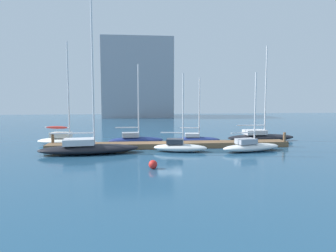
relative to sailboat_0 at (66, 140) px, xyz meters
name	(u,v)px	position (x,y,z in m)	size (l,w,h in m)	color
ground_plane	(170,148)	(10.78, -2.49, -0.61)	(120.00, 120.00, 0.00)	navy
dock_pier	(170,145)	(10.78, -2.49, -0.34)	(24.19, 1.96, 0.54)	brown
dock_piling_near_end	(53,141)	(-0.92, -1.66, 0.14)	(0.28, 0.28, 1.50)	brown
dock_piling_far_end	(284,140)	(22.48, -3.32, 0.14)	(0.28, 0.28, 1.50)	brown
sailboat_0	(66,140)	(0.00, 0.00, 0.00)	(6.85, 3.41, 10.78)	white
sailboat_1	(88,147)	(3.07, -5.11, 0.02)	(9.06, 3.32, 14.72)	black
sailboat_2	(135,139)	(7.29, 0.24, -0.07)	(6.06, 2.00, 8.61)	navy
sailboat_3	(180,146)	(11.41, -4.86, -0.11)	(5.24, 2.65, 7.26)	white
sailboat_4	(196,138)	(14.10, 0.67, -0.16)	(5.35, 2.24, 7.25)	navy
sailboat_5	(251,146)	(18.10, -5.42, -0.11)	(6.21, 2.98, 7.37)	white
sailboat_6	(260,136)	(21.73, 0.94, -0.06)	(8.16, 2.77, 10.89)	black
mooring_buoy_red	(153,164)	(8.54, -11.34, -0.30)	(0.63, 0.63, 0.63)	red
harbor_building_distant	(138,79)	(7.92, 46.83, 9.09)	(17.22, 13.92, 19.40)	#9399A3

